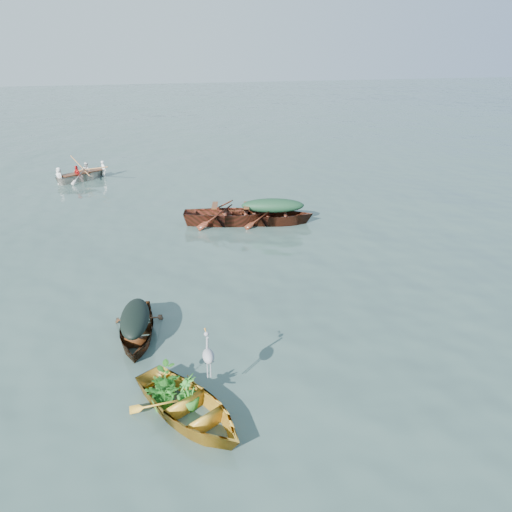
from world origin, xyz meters
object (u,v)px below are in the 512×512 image
Objects in this scene: dark_covered_boat at (137,337)px; heron at (209,363)px; yellow_dinghy at (189,418)px; rowed_boat at (83,180)px; green_tarp_boat at (273,224)px; open_wooden_boat at (231,224)px.

heron reaches higher than dark_covered_boat.
yellow_dinghy is 18.37m from rowed_boat.
green_tarp_boat is at bearing 35.36° from yellow_dinghy.
open_wooden_boat is 1.34× the size of rowed_boat.
green_tarp_boat is 10.27m from heron.
green_tarp_boat reaches higher than yellow_dinghy.
open_wooden_boat is at bearing 45.77° from heron.
yellow_dinghy is at bearing 177.69° from open_wooden_boat.
heron reaches higher than yellow_dinghy.
dark_covered_boat is 0.76× the size of green_tarp_boat.
green_tarp_boat is at bearing -89.95° from open_wooden_boat.
heron reaches higher than green_tarp_boat.
dark_covered_boat is at bearing 75.32° from yellow_dinghy.
green_tarp_boat is 11.14m from rowed_boat.
open_wooden_boat is 9.90m from rowed_boat.
heron is at bearing 179.64° from open_wooden_boat.
dark_covered_boat is 0.66× the size of open_wooden_boat.
open_wooden_boat is (3.61, 7.16, 0.00)m from dark_covered_boat.
heron is (1.34, -2.68, 0.92)m from dark_covered_boat.
open_wooden_boat reaches higher than dark_covered_boat.
rowed_boat is at bearing 68.89° from yellow_dinghy.
green_tarp_boat is (5.15, 6.82, 0.00)m from dark_covered_boat.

